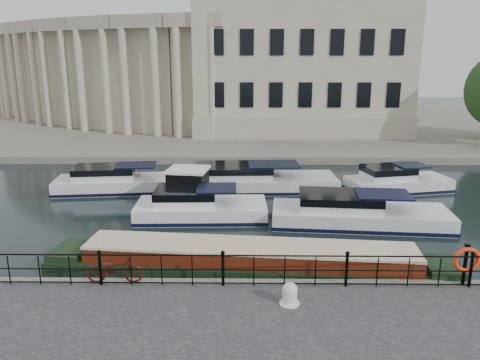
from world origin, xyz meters
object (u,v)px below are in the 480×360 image
(bicycle, at_px, (115,269))
(life_ring_post, at_px, (467,260))
(narrowboat, at_px, (249,266))
(mooring_bollard, at_px, (290,294))
(harbour_hut, at_px, (188,190))

(bicycle, distance_m, life_ring_post, 11.44)
(bicycle, distance_m, narrowboat, 4.82)
(mooring_bollard, bearing_deg, narrowboat, 111.35)
(narrowboat, bearing_deg, harbour_hut, 116.81)
(bicycle, height_order, life_ring_post, life_ring_post)
(bicycle, bearing_deg, narrowboat, -70.82)
(narrowboat, bearing_deg, bicycle, -153.48)
(bicycle, relative_size, life_ring_post, 1.30)
(bicycle, xyz_separation_m, mooring_bollard, (5.64, -1.32, -0.16))
(mooring_bollard, height_order, narrowboat, mooring_bollard)
(mooring_bollard, xyz_separation_m, harbour_hut, (-4.39, 11.13, 0.08))
(bicycle, distance_m, mooring_bollard, 5.79)
(narrowboat, height_order, harbour_hut, harbour_hut)
(narrowboat, bearing_deg, life_ring_post, -9.18)
(life_ring_post, relative_size, harbour_hut, 0.45)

